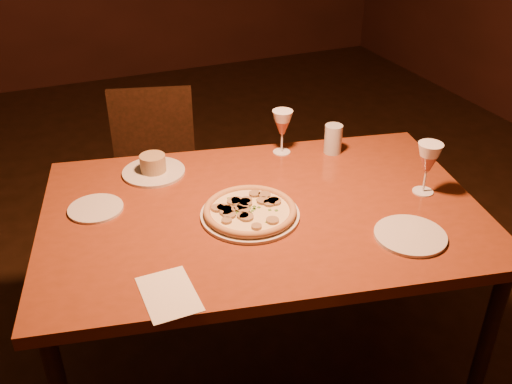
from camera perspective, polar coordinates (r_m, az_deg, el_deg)
name	(u,v)px	position (r m, az deg, el deg)	size (l,w,h in m)	color
floor	(188,351)	(2.50, -6.80, -15.52)	(7.00, 7.00, 0.00)	black
dining_table	(262,225)	(1.95, 0.64, -3.31)	(1.61, 1.21, 0.78)	brown
chair_far	(155,168)	(2.84, -10.09, 2.41)	(0.50, 0.50, 0.84)	black
pizza_plate	(250,211)	(1.85, -0.60, -1.95)	(0.32, 0.32, 0.04)	silver
ramekin_saucer	(153,168)	(2.14, -10.23, 2.42)	(0.23, 0.23, 0.07)	silver
wine_glass_far	(282,132)	(2.23, 2.63, 6.01)	(0.08, 0.08, 0.18)	#B05B49
wine_glass_right	(427,168)	(2.04, 16.71, 2.27)	(0.08, 0.08, 0.19)	#B05B49
water_tumbler	(333,139)	(2.26, 7.72, 5.28)	(0.07, 0.07, 0.12)	silver
side_plate_left	(96,209)	(1.97, -15.74, -1.60)	(0.18, 0.18, 0.01)	silver
side_plate_near	(410,236)	(1.83, 15.17, -4.22)	(0.22, 0.22, 0.01)	silver
menu_card	(169,294)	(1.58, -8.70, -10.04)	(0.14, 0.20, 0.00)	white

